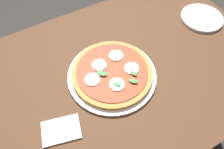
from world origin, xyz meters
name	(u,v)px	position (x,y,z in m)	size (l,w,h in m)	color
ground_plane	(109,135)	(0.00, 0.00, 0.00)	(6.00, 6.00, 0.00)	#2D2B28
dining_table	(107,88)	(0.00, 0.00, 0.66)	(1.42, 0.85, 0.76)	#4C301E
serving_tray	(112,75)	(-0.02, 0.01, 0.77)	(0.35, 0.35, 0.01)	silver
pizza	(112,72)	(-0.02, 0.01, 0.79)	(0.32, 0.32, 0.03)	#C6843F
plate_white	(202,18)	(-0.57, -0.06, 0.77)	(0.20, 0.20, 0.01)	white
napkin	(61,130)	(0.25, 0.12, 0.77)	(0.13, 0.09, 0.01)	white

